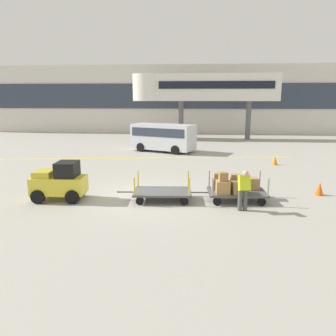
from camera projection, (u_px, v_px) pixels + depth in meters
ground_plane at (143, 196)px, 13.93m from camera, size 120.00×120.00×0.00m
apron_lead_line at (134, 158)px, 22.55m from camera, size 21.79×3.07×0.01m
terminal_building at (177, 99)px, 38.43m from camera, size 48.38×2.51×7.74m
jet_bridge at (199, 88)px, 32.16m from camera, size 14.24×3.00×6.36m
baggage_tug at (60, 182)px, 13.25m from camera, size 2.16×1.34×1.58m
baggage_cart_lead at (162, 192)px, 13.25m from camera, size 3.04×1.54×1.10m
baggage_cart_middle at (234, 187)px, 13.16m from camera, size 3.04×1.54×1.26m
baggage_handler at (244, 188)px, 11.88m from camera, size 0.45×0.47×1.56m
shuttle_van at (163, 136)px, 25.16m from camera, size 5.16×3.59×2.10m
safety_cone_near at (275, 160)px, 20.29m from camera, size 0.36×0.36×0.55m
safety_cone_far at (319, 189)px, 13.98m from camera, size 0.36×0.36×0.55m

